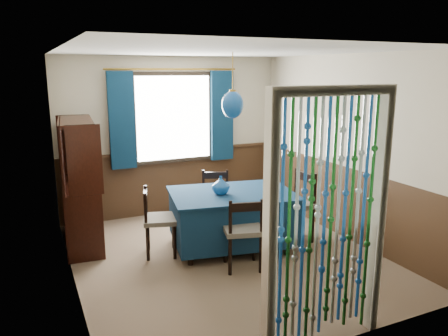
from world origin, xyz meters
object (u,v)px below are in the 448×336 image
chair_far (216,199)px  chair_left (158,220)px  pendant_lamp (233,104)px  vase_table (221,186)px  chair_right (295,204)px  dining_table (232,216)px  sideboard (81,202)px  vase_sideboard (81,172)px  bowl_shelf (85,161)px  chair_near (243,231)px

chair_far → chair_left: size_ratio=1.00×
chair_left → pendant_lamp: bearing=93.8°
chair_left → pendant_lamp: size_ratio=1.09×
vase_table → chair_right: bearing=-6.6°
dining_table → chair_left: bearing=178.4°
pendant_lamp → vase_table: pendant_lamp is taller
chair_left → vase_table: bearing=91.6°
chair_right → vase_table: 1.12m
sideboard → vase_table: size_ratio=7.89×
dining_table → vase_table: 0.45m
chair_right → vase_sideboard: bearing=57.7°
sideboard → vase_table: sideboard is taller
bowl_shelf → vase_sideboard: (0.00, 0.44, -0.25)m
bowl_shelf → vase_sideboard: 0.51m
chair_left → chair_right: bearing=95.9°
dining_table → pendant_lamp: (-0.00, -0.00, 1.44)m
pendant_lamp → chair_near: bearing=-104.1°
chair_far → sideboard: bearing=12.5°
vase_table → bowl_shelf: bearing=153.2°
vase_table → chair_left: bearing=165.8°
dining_table → chair_left: size_ratio=2.01×
sideboard → bowl_shelf: bearing=-68.1°
chair_near → vase_table: (-0.01, 0.62, 0.39)m
dining_table → chair_right: (0.89, -0.12, 0.07)m
vase_table → pendant_lamp: bearing=-0.7°
sideboard → vase_table: 1.89m
chair_far → sideboard: sideboard is taller
sideboard → vase_sideboard: size_ratio=9.59×
chair_right → dining_table: bearing=77.5°
chair_left → chair_right: 1.85m
bowl_shelf → pendant_lamp: bearing=-24.7°
chair_left → bowl_shelf: (-0.76, 0.58, 0.71)m
dining_table → sideboard: sideboard is taller
vase_sideboard → chair_left: bearing=-53.4°
dining_table → pendant_lamp: pendant_lamp is taller
vase_table → chair_far: bearing=71.2°
chair_near → chair_left: 1.13m
chair_near → dining_table: bearing=91.6°
pendant_lamp → chair_far: bearing=83.8°
chair_near → vase_table: size_ratio=4.17×
dining_table → sideboard: size_ratio=1.04×
dining_table → vase_table: size_ratio=8.17×
chair_far → bowl_shelf: 1.91m
bowl_shelf → vase_sideboard: bowl_shelf is taller
vase_table → vase_sideboard: vase_sideboard is taller
chair_right → vase_sideboard: 2.94m
dining_table → chair_far: 0.70m
dining_table → chair_left: 0.96m
chair_far → chair_near: bearing=101.3°
chair_far → chair_left: (-1.01, -0.49, -0.00)m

